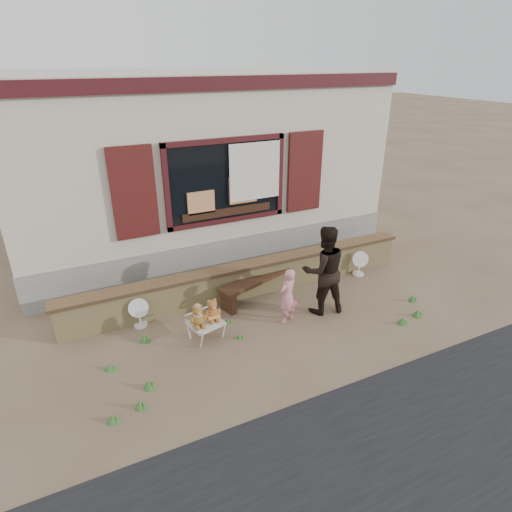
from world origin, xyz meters
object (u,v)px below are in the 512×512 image
bench (258,282)px  folding_chair (206,324)px  teddy_bear_left (198,315)px  teddy_bear_right (212,309)px  child (288,296)px  adult (324,270)px

bench → folding_chair: 1.62m
bench → teddy_bear_left: (-1.51, -0.88, 0.19)m
folding_chair → teddy_bear_right: teddy_bear_right is taller
child → folding_chair: bearing=-25.6°
bench → child: child is taller
teddy_bear_left → teddy_bear_right: 0.28m
teddy_bear_left → child: size_ratio=0.38×
adult → teddy_bear_right: bearing=6.7°
child → adult: (0.75, 0.03, 0.32)m
child → teddy_bear_right: bearing=-27.6°
bench → folding_chair: size_ratio=2.90×
bench → adult: (0.84, -0.95, 0.51)m
bench → folding_chair: bench is taller
teddy_bear_left → folding_chair: bearing=-0.0°
teddy_bear_right → child: 1.34m
folding_chair → teddy_bear_left: size_ratio=1.56×
teddy_bear_right → teddy_bear_left: bearing=180.0°
folding_chair → adult: 2.28m
bench → teddy_bear_right: 1.49m
bench → teddy_bear_left: bearing=-168.0°
folding_chair → teddy_bear_left: teddy_bear_left is taller
adult → folding_chair: bearing=7.8°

